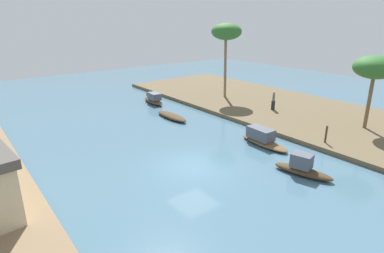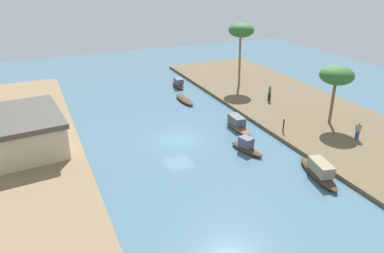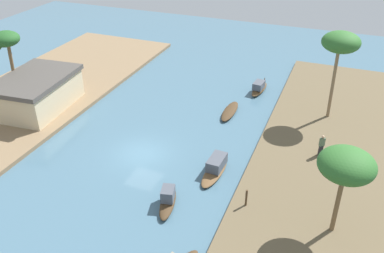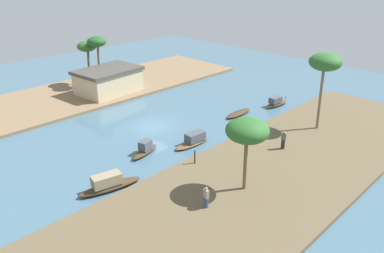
# 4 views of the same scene
# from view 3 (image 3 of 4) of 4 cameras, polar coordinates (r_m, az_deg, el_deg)

# --- Properties ---
(river_water) EXTENTS (77.06, 77.06, 0.00)m
(river_water) POSITION_cam_3_polar(r_m,az_deg,el_deg) (32.05, -7.10, -3.88)
(river_water) COLOR #476B7F
(river_water) RESTS_ON ground
(riverbank_left) EXTENTS (47.55, 13.02, 0.34)m
(riverbank_left) POSITION_cam_3_polar(r_m,az_deg,el_deg) (29.08, 19.91, -9.50)
(riverbank_left) COLOR brown
(riverbank_left) RESTS_ON ground
(sampan_foreground) EXTENTS (4.15, 1.39, 1.17)m
(sampan_foreground) POSITION_cam_3_polar(r_m,az_deg,el_deg) (29.66, 3.36, -5.77)
(sampan_foreground) COLOR brown
(sampan_foreground) RESTS_ON river_water
(sampan_downstream_large) EXTENTS (3.54, 1.74, 1.27)m
(sampan_downstream_large) POSITION_cam_3_polar(r_m,az_deg,el_deg) (26.91, -3.44, -10.28)
(sampan_downstream_large) COLOR #47331E
(sampan_downstream_large) RESTS_ON river_water
(sampan_midstream) EXTENTS (3.78, 1.34, 1.18)m
(sampan_midstream) POSITION_cam_3_polar(r_m,az_deg,el_deg) (41.93, 9.50, 5.43)
(sampan_midstream) COLOR brown
(sampan_midstream) RESTS_ON river_water
(sampan_with_tall_canopy) EXTENTS (4.09, 1.16, 0.42)m
(sampan_with_tall_canopy) POSITION_cam_3_polar(r_m,az_deg,el_deg) (37.56, 5.38, 2.18)
(sampan_with_tall_canopy) COLOR #47331E
(sampan_with_tall_canopy) RESTS_ON river_water
(person_on_near_bank) EXTENTS (0.49, 0.49, 1.75)m
(person_on_near_bank) POSITION_cam_3_polar(r_m,az_deg,el_deg) (32.22, 17.85, -2.73)
(person_on_near_bank) COLOR #232328
(person_on_near_bank) RESTS_ON riverbank_left
(mooring_post) EXTENTS (0.14, 0.14, 1.22)m
(mooring_post) POSITION_cam_3_polar(r_m,az_deg,el_deg) (26.45, 7.70, -9.97)
(mooring_post) COLOR #4C3823
(mooring_post) RESTS_ON riverbank_left
(palm_tree_left_near) EXTENTS (3.16, 3.16, 5.66)m
(palm_tree_left_near) POSITION_cam_3_polar(r_m,az_deg,el_deg) (23.51, 21.06, -5.20)
(palm_tree_left_near) COLOR brown
(palm_tree_left_near) RESTS_ON riverbank_left
(palm_tree_left_far) EXTENTS (3.15, 3.15, 7.78)m
(palm_tree_left_far) POSITION_cam_3_polar(r_m,az_deg,el_deg) (35.68, 20.35, 11.00)
(palm_tree_left_far) COLOR #7F6647
(palm_tree_left_far) RESTS_ON riverbank_left
(palm_tree_right_short) EXTENTS (2.52, 2.52, 6.79)m
(palm_tree_right_short) POSITION_cam_3_polar(r_m,az_deg,el_deg) (40.54, -24.89, 10.96)
(palm_tree_right_short) COLOR brown
(palm_tree_right_short) RESTS_ON riverbank_right
(riverside_building) EXTENTS (8.43, 6.19, 3.10)m
(riverside_building) POSITION_cam_3_polar(r_m,az_deg,el_deg) (39.78, -21.15, 4.58)
(riverside_building) COLOR beige
(riverside_building) RESTS_ON riverbank_right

